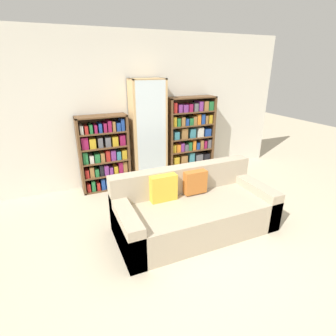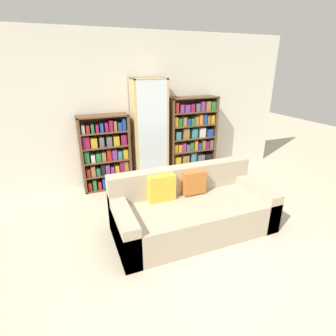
{
  "view_description": "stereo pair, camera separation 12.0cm",
  "coord_description": "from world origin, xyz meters",
  "px_view_note": "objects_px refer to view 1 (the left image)",
  "views": [
    {
      "loc": [
        -1.45,
        -2.16,
        2.13
      ],
      "look_at": [
        0.11,
        1.41,
        0.6
      ],
      "focal_mm": 28.0,
      "sensor_mm": 36.0,
      "label": 1
    },
    {
      "loc": [
        -1.34,
        -2.21,
        2.13
      ],
      "look_at": [
        0.11,
        1.41,
        0.6
      ],
      "focal_mm": 28.0,
      "sensor_mm": 36.0,
      "label": 2
    }
  ],
  "objects_px": {
    "couch": "(193,210)",
    "bookshelf_right": "(190,138)",
    "display_cabinet": "(148,134)",
    "wine_bottle": "(196,190)",
    "bookshelf_left": "(104,155)"
  },
  "relations": [
    {
      "from": "bookshelf_right",
      "to": "wine_bottle",
      "type": "height_order",
      "value": "bookshelf_right"
    },
    {
      "from": "couch",
      "to": "bookshelf_left",
      "type": "relative_size",
      "value": 1.58
    },
    {
      "from": "display_cabinet",
      "to": "bookshelf_right",
      "type": "distance_m",
      "value": 0.91
    },
    {
      "from": "couch",
      "to": "bookshelf_right",
      "type": "bearing_deg",
      "value": 63.58
    },
    {
      "from": "wine_bottle",
      "to": "display_cabinet",
      "type": "bearing_deg",
      "value": 115.41
    },
    {
      "from": "couch",
      "to": "bookshelf_right",
      "type": "distance_m",
      "value": 2.05
    },
    {
      "from": "bookshelf_right",
      "to": "couch",
      "type": "bearing_deg",
      "value": -116.42
    },
    {
      "from": "wine_bottle",
      "to": "bookshelf_left",
      "type": "bearing_deg",
      "value": 142.08
    },
    {
      "from": "bookshelf_left",
      "to": "wine_bottle",
      "type": "xyz_separation_m",
      "value": [
        1.3,
        -1.01,
        -0.49
      ]
    },
    {
      "from": "display_cabinet",
      "to": "wine_bottle",
      "type": "distance_m",
      "value": 1.36
    },
    {
      "from": "couch",
      "to": "bookshelf_right",
      "type": "relative_size",
      "value": 1.35
    },
    {
      "from": "couch",
      "to": "display_cabinet",
      "type": "relative_size",
      "value": 1.1
    },
    {
      "from": "display_cabinet",
      "to": "wine_bottle",
      "type": "height_order",
      "value": "display_cabinet"
    },
    {
      "from": "couch",
      "to": "bookshelf_left",
      "type": "xyz_separation_m",
      "value": [
        -0.83,
        1.78,
        0.36
      ]
    },
    {
      "from": "bookshelf_left",
      "to": "display_cabinet",
      "type": "distance_m",
      "value": 0.88
    }
  ]
}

